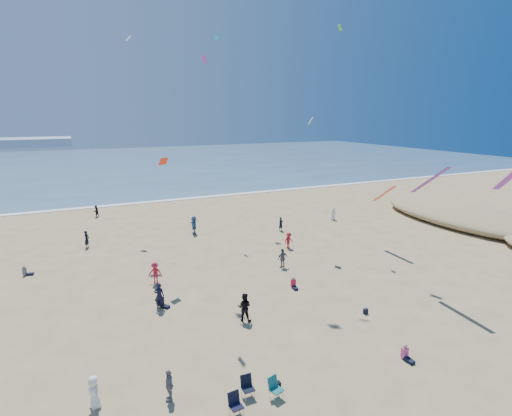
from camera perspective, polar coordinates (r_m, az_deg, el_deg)
name	(u,v)px	position (r m, az deg, el deg)	size (l,w,h in m)	color
ocean	(100,165)	(108.11, -21.36, 5.80)	(220.00, 100.00, 0.06)	#476B84
surf_line	(131,204)	(58.93, -17.48, 0.59)	(220.00, 1.20, 0.08)	white
standing_flyers	(233,262)	(32.22, -3.37, -7.65)	(28.79, 42.93, 1.90)	navy
seated_group	(225,323)	(24.33, -4.42, -16.07)	(19.40, 30.69, 0.84)	white
chair_cluster	(254,394)	(19.09, -0.30, -25.00)	(2.70, 1.44, 1.00)	black
black_backpack	(277,386)	(20.03, 3.05, -24.03)	(0.30, 0.22, 0.38)	black
navy_bag	(366,311)	(26.97, 15.38, -14.04)	(0.28, 0.18, 0.34)	black
kites_aloft	(303,85)	(30.95, 6.76, 17.01)	(35.82, 39.40, 29.41)	#0FB4DB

